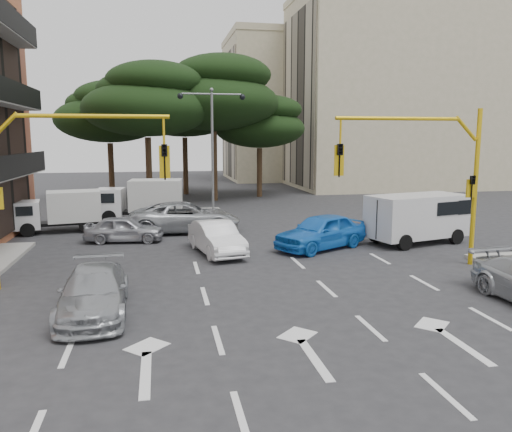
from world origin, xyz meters
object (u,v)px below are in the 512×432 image
(car_silver_cross_a, at_px, (185,217))
(car_white_hatch, at_px, (216,238))
(street_lamp_center, at_px, (212,129))
(car_blue_compact, at_px, (321,231))
(box_truck_b, at_px, (141,200))
(signal_mast_right, at_px, (434,165))
(car_silver_cross_b, at_px, (124,229))
(signal_mast_left, at_px, (48,170))
(box_truck_a, at_px, (58,212))
(van_white, at_px, (417,219))
(car_silver_wagon, at_px, (94,292))

(car_silver_cross_a, bearing_deg, car_white_hatch, -167.59)
(street_lamp_center, bearing_deg, car_blue_compact, -70.04)
(box_truck_b, bearing_deg, signal_mast_right, -134.12)
(car_silver_cross_b, bearing_deg, signal_mast_left, 171.59)
(car_blue_compact, distance_m, box_truck_a, 13.86)
(car_blue_compact, distance_m, van_white, 4.81)
(signal_mast_right, relative_size, signal_mast_left, 1.00)
(street_lamp_center, height_order, car_white_hatch, street_lamp_center)
(signal_mast_left, distance_m, car_silver_cross_b, 7.94)
(car_blue_compact, relative_size, box_truck_b, 0.92)
(van_white, bearing_deg, box_truck_a, -124.09)
(signal_mast_left, height_order, street_lamp_center, street_lamp_center)
(signal_mast_left, bearing_deg, box_truck_a, 99.62)
(signal_mast_left, distance_m, van_white, 16.08)
(car_silver_cross_b, bearing_deg, box_truck_a, 53.64)
(signal_mast_right, xyz_separation_m, street_lamp_center, (-6.80, 14.01, 1.54))
(car_white_hatch, distance_m, car_silver_wagon, 7.97)
(van_white, distance_m, box_truck_a, 18.11)
(car_silver_cross_b, height_order, box_truck_b, box_truck_b)
(car_silver_cross_b, bearing_deg, car_white_hatch, -123.00)
(car_silver_wagon, relative_size, box_truck_a, 1.02)
(signal_mast_right, height_order, car_white_hatch, signal_mast_right)
(car_white_hatch, xyz_separation_m, car_silver_cross_a, (-1.03, 5.24, 0.11))
(car_silver_wagon, relative_size, car_silver_cross_a, 0.78)
(street_lamp_center, bearing_deg, car_white_hatch, -95.38)
(street_lamp_center, height_order, box_truck_a, street_lamp_center)
(car_silver_cross_a, bearing_deg, box_truck_a, 80.36)
(box_truck_b, bearing_deg, street_lamp_center, -72.53)
(street_lamp_center, height_order, car_blue_compact, street_lamp_center)
(street_lamp_center, xyz_separation_m, car_white_hatch, (-0.97, -10.27, -4.74))
(car_silver_cross_a, bearing_deg, car_silver_cross_b, 124.57)
(street_lamp_center, relative_size, car_white_hatch, 1.86)
(street_lamp_center, bearing_deg, car_silver_cross_a, -111.69)
(signal_mast_left, relative_size, car_blue_compact, 1.31)
(van_white, height_order, box_truck_a, van_white)
(signal_mast_left, bearing_deg, car_silver_wagon, -61.83)
(signal_mast_left, height_order, car_silver_wagon, signal_mast_left)
(signal_mast_left, height_order, car_blue_compact, signal_mast_left)
(car_blue_compact, distance_m, car_silver_cross_b, 9.29)
(signal_mast_right, distance_m, box_truck_b, 17.41)
(car_silver_cross_b, relative_size, van_white, 0.79)
(car_silver_wagon, height_order, box_truck_a, box_truck_a)
(signal_mast_right, height_order, box_truck_a, signal_mast_right)
(street_lamp_center, relative_size, car_silver_cross_a, 1.36)
(signal_mast_right, xyz_separation_m, car_white_hatch, (-7.77, 3.74, -3.20))
(signal_mast_left, height_order, car_silver_cross_a, signal_mast_left)
(street_lamp_center, height_order, car_silver_cross_a, street_lamp_center)
(car_white_hatch, height_order, car_silver_wagon, car_white_hatch)
(street_lamp_center, relative_size, box_truck_b, 1.55)
(street_lamp_center, xyz_separation_m, car_blue_compact, (3.72, -10.23, -4.65))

